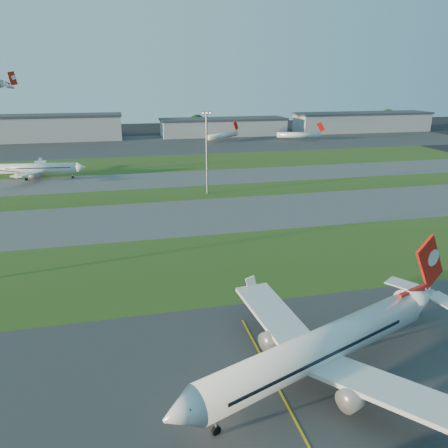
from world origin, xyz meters
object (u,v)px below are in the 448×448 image
object	(u,v)px
airliner_parked	(322,348)
light_mast_centre	(207,148)
airliner_taxiing	(36,169)
mini_jet_near	(223,135)
mini_jet_far	(299,135)

from	to	relation	value
airliner_parked	light_mast_centre	size ratio (longest dim) A/B	1.57
airliner_taxiing	mini_jet_near	world-z (taller)	airliner_taxiing
airliner_taxiing	mini_jet_far	bearing A→B (deg)	-143.64
airliner_parked	airliner_taxiing	world-z (taller)	airliner_parked
airliner_parked	airliner_taxiing	bearing A→B (deg)	90.95
mini_jet_near	airliner_taxiing	bearing A→B (deg)	-175.34
airliner_parked	mini_jet_near	xyz separation A→B (m)	(38.34, 215.42, -1.37)
mini_jet_far	light_mast_centre	xyz separation A→B (m)	(-78.86, -113.72, 11.53)
airliner_taxiing	mini_jet_far	xyz separation A→B (m)	(136.15, 77.85, -0.64)
airliner_parked	mini_jet_far	distance (m)	223.56
airliner_parked	mini_jet_near	world-z (taller)	airliner_parked
mini_jet_near	airliner_parked	bearing A→B (deg)	-138.75
mini_jet_near	mini_jet_far	bearing A→B (deg)	-48.74
airliner_taxiing	mini_jet_far	distance (m)	156.84
mini_jet_far	light_mast_centre	world-z (taller)	light_mast_centre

